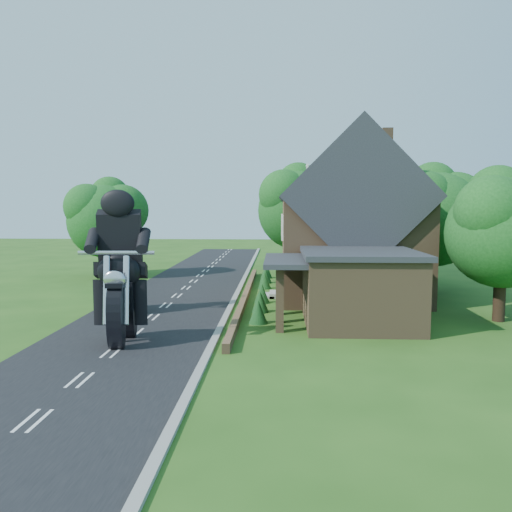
{
  "coord_description": "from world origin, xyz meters",
  "views": [
    {
      "loc": [
        6.26,
        -23.97,
        5.45
      ],
      "look_at": [
        5.01,
        2.86,
        2.8
      ],
      "focal_mm": 35.0,
      "sensor_mm": 36.0,
      "label": 1
    }
  ],
  "objects_px": {
    "motorcycle_lead": "(122,321)",
    "garden_wall": "(246,296)",
    "motorcycle_follow": "(122,296)",
    "annex": "(356,286)",
    "house": "(350,226)"
  },
  "relations": [
    {
      "from": "motorcycle_follow",
      "to": "garden_wall",
      "type": "bearing_deg",
      "value": -142.42
    },
    {
      "from": "garden_wall",
      "to": "motorcycle_lead",
      "type": "distance_m",
      "value": 10.67
    },
    {
      "from": "annex",
      "to": "motorcycle_follow",
      "type": "height_order",
      "value": "annex"
    },
    {
      "from": "house",
      "to": "motorcycle_lead",
      "type": "bearing_deg",
      "value": -134.26
    },
    {
      "from": "garden_wall",
      "to": "house",
      "type": "xyz_separation_m",
      "value": [
        6.19,
        1.0,
        4.14
      ]
    },
    {
      "from": "motorcycle_lead",
      "to": "house",
      "type": "bearing_deg",
      "value": -137.25
    },
    {
      "from": "garden_wall",
      "to": "motorcycle_follow",
      "type": "distance_m",
      "value": 7.35
    },
    {
      "from": "motorcycle_follow",
      "to": "house",
      "type": "bearing_deg",
      "value": -153.32
    },
    {
      "from": "garden_wall",
      "to": "house",
      "type": "relative_size",
      "value": 2.15
    },
    {
      "from": "garden_wall",
      "to": "motorcycle_lead",
      "type": "height_order",
      "value": "motorcycle_lead"
    },
    {
      "from": "garden_wall",
      "to": "annex",
      "type": "xyz_separation_m",
      "value": [
        5.57,
        -5.8,
        1.57
      ]
    },
    {
      "from": "annex",
      "to": "motorcycle_lead",
      "type": "distance_m",
      "value": 10.64
    },
    {
      "from": "motorcycle_lead",
      "to": "garden_wall",
      "type": "bearing_deg",
      "value": -116.7
    },
    {
      "from": "garden_wall",
      "to": "motorcycle_lead",
      "type": "xyz_separation_m",
      "value": [
        -4.28,
        -9.75,
        0.71
      ]
    },
    {
      "from": "house",
      "to": "annex",
      "type": "xyz_separation_m",
      "value": [
        -0.62,
        -6.8,
        -2.58
      ]
    }
  ]
}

